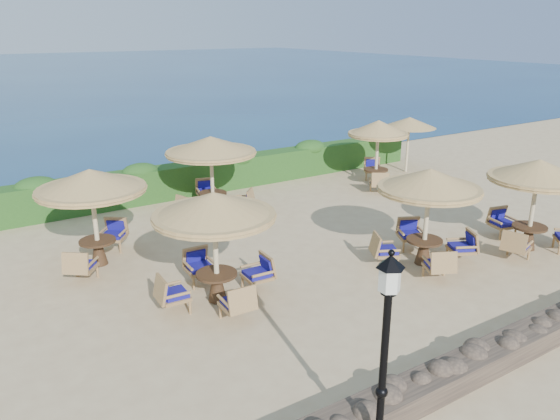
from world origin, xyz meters
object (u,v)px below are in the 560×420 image
(lamp_post, at_px, (383,371))
(extra_parasol, at_px, (409,123))
(cafe_set_1, at_px, (428,200))
(cafe_set_3, at_px, (92,193))
(cafe_set_2, at_px, (536,186))
(cafe_set_0, at_px, (215,228))
(cafe_set_4, at_px, (211,157))
(cafe_set_5, at_px, (378,139))

(lamp_post, relative_size, extra_parasol, 1.38)
(cafe_set_1, relative_size, cafe_set_3, 0.99)
(cafe_set_2, bearing_deg, cafe_set_0, 167.23)
(extra_parasol, xyz_separation_m, cafe_set_0, (-12.36, -6.25, -0.34))
(cafe_set_1, height_order, cafe_set_4, same)
(cafe_set_1, bearing_deg, cafe_set_0, 168.72)
(cafe_set_3, height_order, cafe_set_5, same)
(lamp_post, distance_m, cafe_set_1, 7.47)
(cafe_set_2, height_order, cafe_set_5, same)
(cafe_set_2, distance_m, cafe_set_5, 7.31)
(lamp_post, xyz_separation_m, cafe_set_2, (9.16, 3.73, 0.33))
(lamp_post, relative_size, cafe_set_1, 1.17)
(extra_parasol, xyz_separation_m, cafe_set_5, (-2.70, -1.00, -0.26))
(cafe_set_3, bearing_deg, cafe_set_5, 8.41)
(cafe_set_2, height_order, cafe_set_4, same)
(cafe_set_0, relative_size, cafe_set_4, 0.92)
(extra_parasol, distance_m, cafe_set_4, 9.63)
(cafe_set_2, xyz_separation_m, cafe_set_5, (0.74, 7.27, 0.03))
(extra_parasol, distance_m, cafe_set_0, 13.85)
(cafe_set_4, bearing_deg, cafe_set_1, -67.49)
(extra_parasol, bearing_deg, cafe_set_3, -169.24)
(cafe_set_4, bearing_deg, cafe_set_5, -4.75)
(cafe_set_0, relative_size, cafe_set_3, 1.00)
(lamp_post, xyz_separation_m, cafe_set_4, (2.98, 11.58, 0.41))
(cafe_set_0, xyz_separation_m, cafe_set_1, (5.62, -1.12, -0.03))
(cafe_set_1, bearing_deg, extra_parasol, 47.53)
(cafe_set_1, height_order, cafe_set_3, same)
(cafe_set_1, bearing_deg, cafe_set_5, 57.62)
(cafe_set_4, bearing_deg, lamp_post, -104.43)
(cafe_set_1, relative_size, cafe_set_5, 1.05)
(cafe_set_2, relative_size, cafe_set_5, 1.03)
(lamp_post, relative_size, cafe_set_4, 1.08)
(cafe_set_0, bearing_deg, cafe_set_3, 116.36)
(lamp_post, relative_size, cafe_set_2, 1.19)
(extra_parasol, xyz_separation_m, cafe_set_4, (-9.62, -0.42, -0.20))
(cafe_set_2, bearing_deg, extra_parasol, 67.39)
(extra_parasol, height_order, cafe_set_1, cafe_set_1)
(lamp_post, height_order, cafe_set_4, lamp_post)
(cafe_set_0, bearing_deg, cafe_set_1, -11.28)
(lamp_post, height_order, cafe_set_3, lamp_post)
(extra_parasol, bearing_deg, cafe_set_5, -159.78)
(cafe_set_1, distance_m, cafe_set_4, 7.52)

